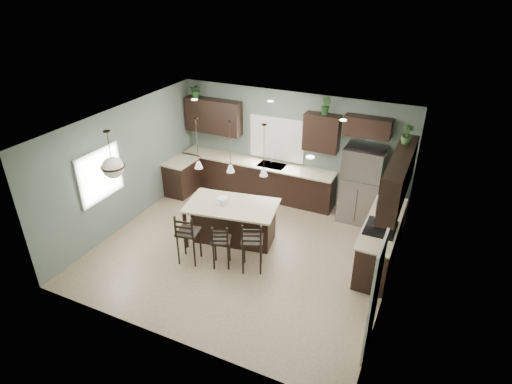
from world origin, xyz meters
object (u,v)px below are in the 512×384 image
object	(u,v)px
refrigerator	(362,185)
bar_stool_center	(221,245)
kitchen_island	(232,223)
plant_back_left	(196,90)
bar_stool_right	(252,245)
serving_dish	(223,201)
bar_stool_left	(189,237)

from	to	relation	value
refrigerator	bar_stool_center	xyz separation A→B (m)	(-2.09, -2.99, -0.42)
kitchen_island	bar_stool_center	distance (m)	0.89
plant_back_left	bar_stool_right	bearing A→B (deg)	-45.00
serving_dish	plant_back_left	size ratio (longest dim) A/B	0.63
kitchen_island	bar_stool_left	world-z (taller)	bar_stool_left
bar_stool_center	bar_stool_right	distance (m)	0.64
refrigerator	kitchen_island	size ratio (longest dim) A/B	0.95
refrigerator	bar_stool_left	bearing A→B (deg)	-131.43
bar_stool_right	plant_back_left	world-z (taller)	plant_back_left
bar_stool_left	bar_stool_right	xyz separation A→B (m)	(1.29, 0.30, -0.00)
refrigerator	bar_stool_right	xyz separation A→B (m)	(-1.48, -2.84, -0.35)
refrigerator	plant_back_left	size ratio (longest dim) A/B	4.83
kitchen_island	bar_stool_center	bearing A→B (deg)	-86.35
kitchen_island	refrigerator	bearing A→B (deg)	32.64
serving_dish	plant_back_left	bearing A→B (deg)	130.57
refrigerator	bar_stool_right	world-z (taller)	refrigerator
refrigerator	kitchen_island	world-z (taller)	refrigerator
kitchen_island	serving_dish	world-z (taller)	serving_dish
kitchen_island	plant_back_left	distance (m)	3.87
serving_dish	bar_stool_left	size ratio (longest dim) A/B	0.21
serving_dish	bar_stool_right	size ratio (longest dim) A/B	0.21
bar_stool_right	bar_stool_center	bearing A→B (deg)	171.72
kitchen_island	bar_stool_right	size ratio (longest dim) A/B	1.68
bar_stool_left	kitchen_island	bearing A→B (deg)	53.95
bar_stool_left	plant_back_left	distance (m)	4.29
refrigerator	kitchen_island	bearing A→B (deg)	-137.33
serving_dish	plant_back_left	distance (m)	3.51
bar_stool_center	bar_stool_right	size ratio (longest dim) A/B	0.87
bar_stool_left	bar_stool_center	size ratio (longest dim) A/B	1.15
bar_stool_left	plant_back_left	bearing A→B (deg)	106.36
kitchen_island	plant_back_left	size ratio (longest dim) A/B	5.06
bar_stool_center	bar_stool_right	xyz separation A→B (m)	(0.61, 0.15, 0.07)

